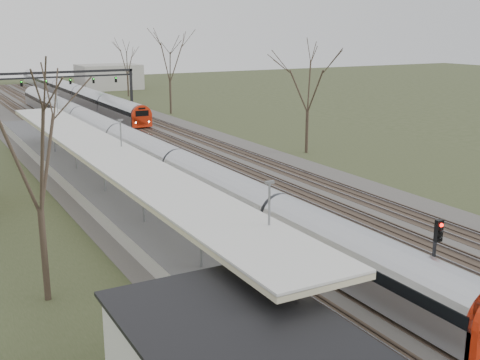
% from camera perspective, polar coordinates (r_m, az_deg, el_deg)
% --- Properties ---
extents(track_bed, '(24.00, 160.00, 0.22)m').
position_cam_1_polar(track_bed, '(66.37, -10.10, 3.40)').
color(track_bed, '#474442').
rests_on(track_bed, ground).
extents(platform, '(3.50, 69.00, 1.00)m').
position_cam_1_polar(platform, '(47.28, -13.83, -0.63)').
color(platform, '#9E9B93').
rests_on(platform, ground).
extents(canopy, '(4.10, 50.00, 3.11)m').
position_cam_1_polar(canopy, '(42.27, -12.47, 2.48)').
color(canopy, slate).
rests_on(canopy, platform).
extents(signal_gantry, '(21.00, 0.59, 6.08)m').
position_cam_1_polar(signal_gantry, '(94.42, -16.26, 9.20)').
color(signal_gantry, black).
rests_on(signal_gantry, ground).
extents(tree_west_near, '(5.00, 5.00, 10.30)m').
position_cam_1_polar(tree_west_near, '(27.65, -18.85, 3.02)').
color(tree_west_near, '#2D231C').
rests_on(tree_west_near, ground).
extents(tree_east_far, '(5.00, 5.00, 10.30)m').
position_cam_1_polar(tree_east_far, '(60.04, 6.49, 9.37)').
color(tree_east_far, '#2D231C').
rests_on(tree_east_far, ground).
extents(train_near, '(2.62, 90.21, 3.05)m').
position_cam_1_polar(train_near, '(61.52, -11.37, 3.83)').
color(train_near, '#AFB1BA').
rests_on(train_near, ground).
extents(train_far, '(2.62, 75.21, 3.05)m').
position_cam_1_polar(train_far, '(111.25, -15.90, 8.13)').
color(train_far, '#AFB1BA').
rests_on(train_far, ground).
extents(passenger, '(0.51, 0.72, 1.87)m').
position_cam_1_polar(passenger, '(22.61, 5.11, -13.13)').
color(passenger, '#3C3160').
rests_on(passenger, platform).
extents(signal_post, '(0.35, 0.45, 4.10)m').
position_cam_1_polar(signal_post, '(28.38, 18.06, -6.22)').
color(signal_post, black).
rests_on(signal_post, ground).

